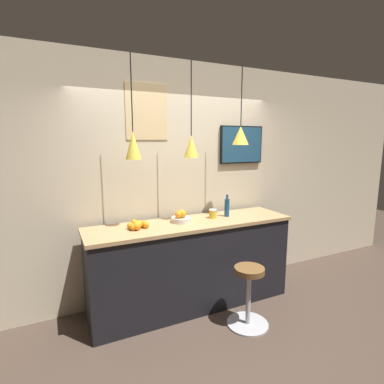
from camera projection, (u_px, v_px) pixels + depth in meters
ground_plane at (215, 330)px, 3.13m from camera, size 14.00×14.00×0.00m
back_wall at (177, 181)px, 3.75m from camera, size 8.00×0.06×2.90m
service_counter at (192, 264)px, 3.54m from camera, size 2.42×0.62×1.03m
bar_stool at (249, 292)px, 3.16m from camera, size 0.44×0.44×0.65m
fruit_bowl at (181, 217)px, 3.43m from camera, size 0.22×0.22×0.14m
orange_pile at (138, 225)px, 3.19m from camera, size 0.23×0.25×0.09m
juice_bottle at (227, 207)px, 3.69m from camera, size 0.06×0.06×0.27m
spread_jar at (213, 214)px, 3.61m from camera, size 0.09×0.09×0.11m
pendant_lamp_left at (133, 145)px, 3.04m from camera, size 0.16×0.16×1.04m
pendant_lamp_middle at (191, 146)px, 3.32m from camera, size 0.17×0.17×1.03m
pendant_lamp_right at (241, 135)px, 3.58m from camera, size 0.20×0.20×0.90m
mounted_tv at (241, 145)px, 4.02m from camera, size 0.65×0.04×0.49m
wall_poster at (147, 112)px, 3.42m from camera, size 0.49×0.01×0.63m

